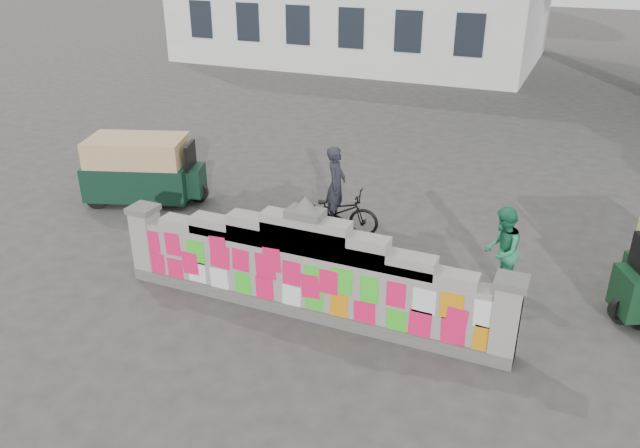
% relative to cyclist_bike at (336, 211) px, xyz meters
% --- Properties ---
extents(ground, '(100.00, 100.00, 0.00)m').
position_rel_cyclist_bike_xyz_m(ground, '(0.70, -2.93, -0.46)').
color(ground, '#383533').
rests_on(ground, ground).
extents(parapet_wall, '(6.48, 0.44, 2.01)m').
position_rel_cyclist_bike_xyz_m(parapet_wall, '(0.70, -2.93, 0.29)').
color(parapet_wall, '#4C4C49').
rests_on(parapet_wall, ground).
extents(cyclist_bike, '(1.81, 0.83, 0.91)m').
position_rel_cyclist_bike_xyz_m(cyclist_bike, '(0.00, 0.00, 0.00)').
color(cyclist_bike, black).
rests_on(cyclist_bike, ground).
extents(cyclist_rider, '(0.44, 0.61, 1.55)m').
position_rel_cyclist_bike_xyz_m(cyclist_rider, '(0.00, 0.00, 0.32)').
color(cyclist_rider, black).
rests_on(cyclist_rider, ground).
extents(pedestrian, '(0.59, 0.75, 1.51)m').
position_rel_cyclist_bike_xyz_m(pedestrian, '(3.36, -1.01, 0.30)').
color(pedestrian, '#227F51').
rests_on(pedestrian, ground).
extents(rickshaw_left, '(2.72, 1.90, 1.46)m').
position_rel_cyclist_bike_xyz_m(rickshaw_left, '(-4.56, -0.18, 0.30)').
color(rickshaw_left, black).
rests_on(rickshaw_left, ground).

